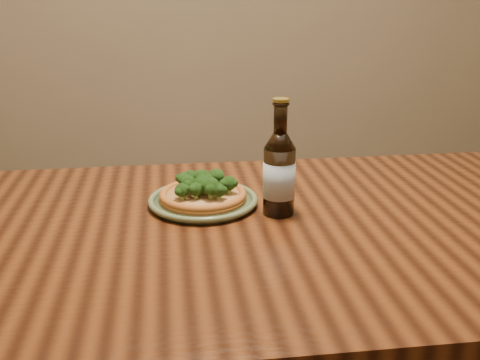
{
  "coord_description": "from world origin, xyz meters",
  "views": [
    {
      "loc": [
        -0.3,
        -0.98,
        1.24
      ],
      "look_at": [
        -0.14,
        0.19,
        0.82
      ],
      "focal_mm": 42.0,
      "sensor_mm": 36.0,
      "label": 1
    }
  ],
  "objects": [
    {
      "name": "plate",
      "position": [
        -0.22,
        0.23,
        0.76
      ],
      "size": [
        0.25,
        0.25,
        0.02
      ],
      "rotation": [
        0.0,
        0.0,
        -0.31
      ],
      "color": "#5B6948",
      "rests_on": "table"
    },
    {
      "name": "pizza",
      "position": [
        -0.22,
        0.23,
        0.78
      ],
      "size": [
        0.2,
        0.2,
        0.07
      ],
      "rotation": [
        0.0,
        0.0,
        0.32
      ],
      "color": "#AA5E26",
      "rests_on": "plate"
    },
    {
      "name": "beer_bottle",
      "position": [
        -0.06,
        0.16,
        0.85
      ],
      "size": [
        0.07,
        0.07,
        0.26
      ],
      "rotation": [
        0.0,
        0.0,
        0.41
      ],
      "color": "black",
      "rests_on": "table"
    },
    {
      "name": "table",
      "position": [
        0.0,
        0.1,
        0.66
      ],
      "size": [
        1.6,
        0.9,
        0.75
      ],
      "color": "#4E2510",
      "rests_on": "ground"
    }
  ]
}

